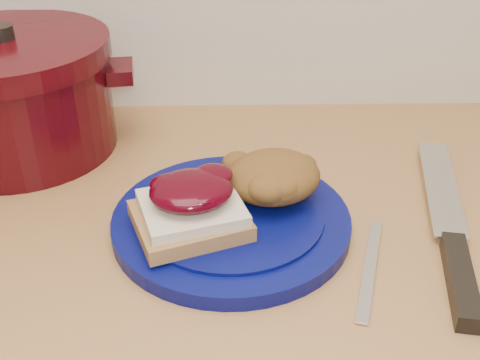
{
  "coord_description": "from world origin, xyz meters",
  "views": [
    {
      "loc": [
        0.06,
        0.95,
        1.3
      ],
      "look_at": [
        0.07,
        1.5,
        0.95
      ],
      "focal_mm": 45.0,
      "sensor_mm": 36.0,
      "label": 1
    }
  ],
  "objects_px": {
    "chef_knife": "(454,250)",
    "butter_knife": "(370,268)",
    "dutch_oven": "(14,94)",
    "plate": "(231,222)"
  },
  "relations": [
    {
      "from": "chef_knife",
      "to": "dutch_oven",
      "type": "distance_m",
      "value": 0.57
    },
    {
      "from": "plate",
      "to": "butter_knife",
      "type": "relative_size",
      "value": 1.66
    },
    {
      "from": "dutch_oven",
      "to": "butter_knife",
      "type": "bearing_deg",
      "value": -32.63
    },
    {
      "from": "chef_knife",
      "to": "dutch_oven",
      "type": "relative_size",
      "value": 1.07
    },
    {
      "from": "chef_knife",
      "to": "butter_knife",
      "type": "relative_size",
      "value": 2.14
    },
    {
      "from": "butter_knife",
      "to": "dutch_oven",
      "type": "height_order",
      "value": "dutch_oven"
    },
    {
      "from": "chef_knife",
      "to": "butter_knife",
      "type": "distance_m",
      "value": 0.09
    },
    {
      "from": "butter_knife",
      "to": "chef_knife",
      "type": "bearing_deg",
      "value": -61.5
    },
    {
      "from": "plate",
      "to": "chef_knife",
      "type": "distance_m",
      "value": 0.23
    },
    {
      "from": "plate",
      "to": "dutch_oven",
      "type": "bearing_deg",
      "value": 145.33
    }
  ]
}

